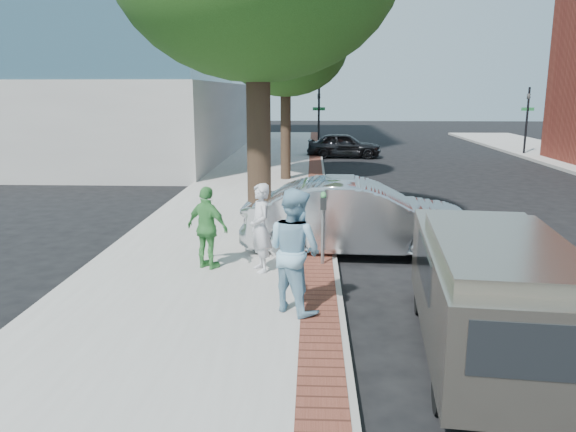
# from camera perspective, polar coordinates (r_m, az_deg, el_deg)

# --- Properties ---
(ground) EXTENTS (120.00, 120.00, 0.00)m
(ground) POSITION_cam_1_polar(r_m,az_deg,el_deg) (10.86, -0.62, -6.64)
(ground) COLOR black
(ground) RESTS_ON ground
(sidewalk) EXTENTS (5.00, 60.00, 0.15)m
(sidewalk) POSITION_cam_1_polar(r_m,az_deg,el_deg) (18.69, -3.88, 1.75)
(sidewalk) COLOR #9E9991
(sidewalk) RESTS_ON ground
(brick_strip) EXTENTS (0.60, 60.00, 0.01)m
(brick_strip) POSITION_cam_1_polar(r_m,az_deg,el_deg) (18.56, 2.88, 1.94)
(brick_strip) COLOR brown
(brick_strip) RESTS_ON sidewalk
(curb) EXTENTS (0.10, 60.00, 0.15)m
(curb) POSITION_cam_1_polar(r_m,az_deg,el_deg) (18.58, 3.96, 1.68)
(curb) COLOR gray
(curb) RESTS_ON ground
(office_base) EXTENTS (18.20, 22.20, 4.00)m
(office_base) POSITION_cam_1_polar(r_m,az_deg,el_deg) (35.02, -20.57, 9.20)
(office_base) COLOR gray
(office_base) RESTS_ON ground
(signal_near) EXTENTS (0.70, 0.15, 3.80)m
(signal_near) POSITION_cam_1_polar(r_m,az_deg,el_deg) (32.27, 3.15, 10.20)
(signal_near) COLOR black
(signal_near) RESTS_ON ground
(signal_far) EXTENTS (0.70, 0.15, 3.80)m
(signal_far) POSITION_cam_1_polar(r_m,az_deg,el_deg) (34.41, 23.13, 9.37)
(signal_far) COLOR black
(signal_far) RESTS_ON ground
(tree_far) EXTENTS (4.80, 4.80, 7.14)m
(tree_far) POSITION_cam_1_polar(r_m,az_deg,el_deg) (22.34, -0.25, 16.99)
(tree_far) COLOR black
(tree_far) RESTS_ON sidewalk
(parking_meter) EXTENTS (0.12, 0.32, 1.47)m
(parking_meter) POSITION_cam_1_polar(r_m,az_deg,el_deg) (11.17, 3.59, 0.29)
(parking_meter) COLOR gray
(parking_meter) RESTS_ON sidewalk
(person_gray) EXTENTS (0.62, 0.74, 1.72)m
(person_gray) POSITION_cam_1_polar(r_m,az_deg,el_deg) (10.77, -2.82, -1.22)
(person_gray) COLOR silver
(person_gray) RESTS_ON sidewalk
(person_officer) EXTENTS (1.22, 1.20, 1.98)m
(person_officer) POSITION_cam_1_polar(r_m,az_deg,el_deg) (8.80, 0.65, -3.50)
(person_officer) COLOR #89BBD4
(person_officer) RESTS_ON sidewalk
(person_green) EXTENTS (1.03, 0.81, 1.63)m
(person_green) POSITION_cam_1_polar(r_m,az_deg,el_deg) (11.06, -8.17, -1.20)
(person_green) COLOR #459949
(person_green) RESTS_ON sidewalk
(sedan_silver) EXTENTS (5.15, 2.00, 1.67)m
(sedan_silver) POSITION_cam_1_polar(r_m,az_deg,el_deg) (12.52, 7.19, -0.16)
(sedan_silver) COLOR silver
(sedan_silver) RESTS_ON ground
(bg_car) EXTENTS (4.11, 1.88, 1.37)m
(bg_car) POSITION_cam_1_polar(r_m,az_deg,el_deg) (31.12, 5.71, 7.17)
(bg_car) COLOR black
(bg_car) RESTS_ON ground
(van) EXTENTS (2.27, 4.86, 1.74)m
(van) POSITION_cam_1_polar(r_m,az_deg,el_deg) (8.20, 19.91, -6.88)
(van) COLOR gray
(van) RESTS_ON ground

